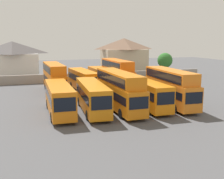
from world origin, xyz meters
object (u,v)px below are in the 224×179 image
at_px(bus_8, 103,78).
at_px(tree_left_of_lot, 165,61).
at_px(bus_3, 119,89).
at_px(bus_4, 145,92).
at_px(bus_2, 92,95).
at_px(bus_5, 170,86).
at_px(house_terrace_left, 13,60).
at_px(house_terrace_centre, 124,56).
at_px(bus_7, 83,79).
at_px(bus_1, 59,97).
at_px(bus_6, 54,76).
at_px(bus_9, 117,73).

relative_size(bus_8, tree_left_of_lot, 2.03).
height_order(bus_3, bus_4, bus_3).
relative_size(bus_2, bus_5, 0.99).
xyz_separation_m(bus_4, bus_5, (3.48, -0.24, 0.71)).
height_order(house_terrace_left, house_terrace_centre, house_terrace_centre).
xyz_separation_m(bus_7, house_terrace_left, (-11.72, 19.49, 2.23)).
bearing_deg(bus_5, house_terrace_left, -146.63).
bearing_deg(tree_left_of_lot, house_terrace_left, 160.45).
relative_size(bus_1, bus_6, 0.93).
xyz_separation_m(bus_1, bus_9, (12.02, 14.34, 0.88)).
relative_size(bus_2, house_terrace_centre, 1.04).
relative_size(bus_2, house_terrace_left, 1.01).
height_order(bus_1, bus_3, bus_3).
height_order(bus_4, bus_8, bus_8).
bearing_deg(house_terrace_centre, bus_1, -121.34).
xyz_separation_m(bus_8, tree_left_of_lot, (16.26, 7.70, 2.06)).
relative_size(bus_6, bus_7, 1.02).
distance_m(bus_4, bus_8, 14.61).
distance_m(bus_7, bus_9, 6.29).
height_order(bus_2, bus_8, bus_8).
bearing_deg(bus_9, bus_1, -40.44).
xyz_separation_m(bus_5, tree_left_of_lot, (11.26, 22.48, 1.39)).
bearing_deg(bus_8, tree_left_of_lot, 113.54).
height_order(bus_8, house_terrace_left, house_terrace_left).
bearing_deg(house_terrace_centre, bus_6, -135.22).
distance_m(bus_2, bus_5, 10.61).
relative_size(bus_7, house_terrace_centre, 1.01).
bearing_deg(bus_3, bus_1, -92.77).
xyz_separation_m(bus_4, house_terrace_centre, (9.14, 33.03, 2.59)).
distance_m(bus_8, house_terrace_left, 24.55).
bearing_deg(bus_5, bus_2, -87.82).
relative_size(bus_5, house_terrace_centre, 1.04).
xyz_separation_m(bus_2, tree_left_of_lot, (21.85, 22.48, 2.08)).
bearing_deg(bus_9, bus_5, 9.29).
bearing_deg(bus_1, house_terrace_centre, 149.57).
distance_m(bus_3, bus_6, 15.65).
bearing_deg(bus_5, bus_7, -146.38).
bearing_deg(bus_8, bus_5, 16.87).
height_order(bus_1, bus_7, bus_1).
xyz_separation_m(bus_5, bus_7, (-8.71, 14.24, -0.70)).
height_order(bus_5, tree_left_of_lot, tree_left_of_lot).
bearing_deg(bus_9, bus_6, -89.06).
height_order(bus_1, bus_2, bus_2).
bearing_deg(house_terrace_left, house_terrace_centre, -1.02).
xyz_separation_m(bus_6, house_terrace_centre, (19.20, 19.05, 1.89)).
relative_size(bus_1, bus_3, 0.89).
bearing_deg(bus_8, bus_9, 81.62).
bearing_deg(bus_3, tree_left_of_lot, 139.75).
distance_m(bus_1, bus_8, 17.45).
distance_m(bus_5, bus_7, 16.71).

